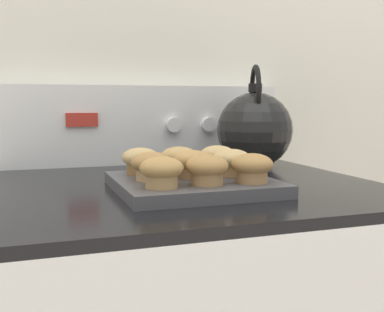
# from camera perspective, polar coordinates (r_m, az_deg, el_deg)

# --- Properties ---
(wall_back) EXTENTS (8.00, 0.05, 2.40)m
(wall_back) POSITION_cam_1_polar(r_m,az_deg,el_deg) (1.31, -6.26, 12.49)
(wall_back) COLOR silver
(wall_back) RESTS_ON ground_plane
(control_panel) EXTENTS (0.73, 0.07, 0.20)m
(control_panel) POSITION_cam_1_polar(r_m,az_deg,el_deg) (1.25, -5.56, 3.71)
(control_panel) COLOR white
(control_panel) RESTS_ON stove_range
(muffin_pan) EXTENTS (0.27, 0.27, 0.02)m
(muffin_pan) POSITION_cam_1_polar(r_m,az_deg,el_deg) (0.87, 0.03, -3.35)
(muffin_pan) COLOR #4C4C51
(muffin_pan) RESTS_ON stove_range
(muffin_r0_c0) EXTENTS (0.07, 0.07, 0.05)m
(muffin_r0_c0) POSITION_cam_1_polar(r_m,az_deg,el_deg) (0.77, -3.63, -1.81)
(muffin_r0_c0) COLOR tan
(muffin_r0_c0) RESTS_ON muffin_pan
(muffin_r0_c1) EXTENTS (0.07, 0.07, 0.05)m
(muffin_r0_c1) POSITION_cam_1_polar(r_m,az_deg,el_deg) (0.80, 1.80, -1.54)
(muffin_r0_c1) COLOR #A37A4C
(muffin_r0_c1) RESTS_ON muffin_pan
(muffin_r0_c2) EXTENTS (0.07, 0.07, 0.05)m
(muffin_r0_c2) POSITION_cam_1_polar(r_m,az_deg,el_deg) (0.82, 7.14, -1.32)
(muffin_r0_c2) COLOR #A37A4C
(muffin_r0_c2) RESTS_ON muffin_pan
(muffin_r1_c0) EXTENTS (0.07, 0.07, 0.05)m
(muffin_r1_c0) POSITION_cam_1_polar(r_m,az_deg,el_deg) (0.84, -4.88, -1.10)
(muffin_r1_c0) COLOR tan
(muffin_r1_c0) RESTS_ON muffin_pan
(muffin_r1_c1) EXTENTS (0.07, 0.07, 0.05)m
(muffin_r1_c1) POSITION_cam_1_polar(r_m,az_deg,el_deg) (0.87, 0.05, -0.86)
(muffin_r1_c1) COLOR #A37A4C
(muffin_r1_c1) RESTS_ON muffin_pan
(muffin_r1_c2) EXTENTS (0.07, 0.07, 0.05)m
(muffin_r1_c2) POSITION_cam_1_polar(r_m,az_deg,el_deg) (0.89, 4.74, -0.69)
(muffin_r1_c2) COLOR tan
(muffin_r1_c2) RESTS_ON muffin_pan
(muffin_r2_c0) EXTENTS (0.07, 0.07, 0.05)m
(muffin_r2_c0) POSITION_cam_1_polar(r_m,az_deg,el_deg) (0.92, -6.13, -0.49)
(muffin_r2_c0) COLOR olive
(muffin_r2_c0) RESTS_ON muffin_pan
(muffin_r2_c1) EXTENTS (0.07, 0.07, 0.05)m
(muffin_r2_c1) POSITION_cam_1_polar(r_m,az_deg,el_deg) (0.94, -1.56, -0.32)
(muffin_r2_c1) COLOR tan
(muffin_r2_c1) RESTS_ON muffin_pan
(muffin_r2_c2) EXTENTS (0.07, 0.07, 0.05)m
(muffin_r2_c2) POSITION_cam_1_polar(r_m,az_deg,el_deg) (0.96, 3.03, -0.15)
(muffin_r2_c2) COLOR tan
(muffin_r2_c2) RESTS_ON muffin_pan
(tea_kettle) EXTENTS (0.18, 0.21, 0.25)m
(tea_kettle) POSITION_cam_1_polar(r_m,az_deg,el_deg) (1.17, 7.42, 3.24)
(tea_kettle) COLOR black
(tea_kettle) RESTS_ON stove_range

